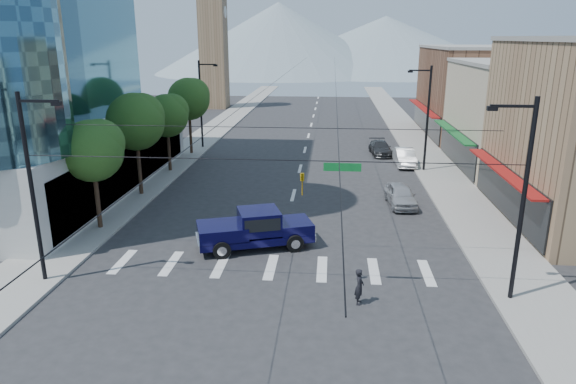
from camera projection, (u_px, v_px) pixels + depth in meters
name	position (u px, v px, depth m)	size (l,w,h in m)	color
ground	(271.00, 281.00, 24.67)	(160.00, 160.00, 0.00)	#28282B
sidewalk_left	(213.00, 131.00, 63.78)	(4.00, 120.00, 0.15)	gray
sidewalk_right	(409.00, 134.00, 61.82)	(4.00, 120.00, 0.15)	gray
shop_mid	(531.00, 118.00, 44.63)	(12.00, 14.00, 9.00)	tan
shop_far	(481.00, 93.00, 59.74)	(12.00, 18.00, 10.00)	brown
clock_tower	(213.00, 41.00, 82.06)	(4.80, 4.80, 20.40)	#8C6B4C
mountain_left	(279.00, 38.00, 165.76)	(80.00, 80.00, 22.00)	gray
mountain_right	(385.00, 44.00, 173.03)	(90.00, 90.00, 18.00)	gray
tree_near	(95.00, 149.00, 29.95)	(3.65, 3.64, 6.71)	black
tree_midnear	(138.00, 120.00, 36.45)	(4.09, 4.09, 7.52)	black
tree_midfar	(168.00, 114.00, 43.30)	(3.65, 3.64, 6.71)	black
tree_far	(190.00, 98.00, 49.80)	(4.09, 4.09, 7.52)	black
signal_rig	(272.00, 195.00, 22.36)	(21.80, 0.20, 9.00)	black
lamp_pole_nw	(202.00, 101.00, 52.72)	(2.00, 0.25, 9.00)	black
lamp_pole_ne	(426.00, 115.00, 43.35)	(2.00, 0.25, 9.00)	black
pickup_truck	(255.00, 228.00, 28.27)	(6.76, 4.15, 2.17)	black
pedestrian	(359.00, 286.00, 22.34)	(0.60, 0.39, 1.64)	black
parked_car_near	(401.00, 195.00, 35.51)	(1.76, 4.38, 1.49)	#AEAFB3
parked_car_mid	(405.00, 157.00, 46.61)	(1.63, 4.67, 1.54)	white
parked_car_far	(380.00, 148.00, 50.94)	(1.87, 4.61, 1.34)	#2E2E31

